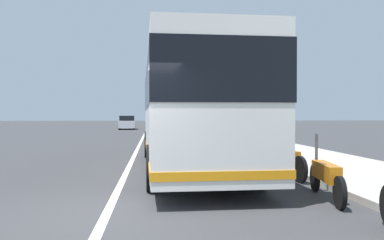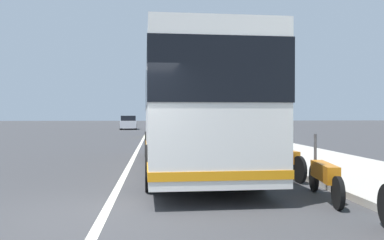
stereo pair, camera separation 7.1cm
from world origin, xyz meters
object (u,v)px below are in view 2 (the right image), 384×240
car_ahead_same_lane (163,125)px  car_behind_bus (167,121)px  car_oncoming (128,123)px  car_side_street (165,127)px  motorcycle_far_end (286,160)px  coach_bus (188,105)px  motorcycle_nearest_curb (324,176)px

car_ahead_same_lane → car_behind_bus: (23.07, -0.99, -0.02)m
car_oncoming → car_behind_bus: (11.71, -4.75, -0.03)m
car_side_street → car_behind_bus: (28.22, -0.92, -0.01)m
motorcycle_far_end → car_behind_bus: bearing=-3.9°
car_ahead_same_lane → car_oncoming: (11.36, 3.76, 0.01)m
coach_bus → car_oncoming: size_ratio=2.38×
coach_bus → car_oncoming: (34.44, 4.10, -1.20)m
motorcycle_nearest_curb → car_side_street: bearing=14.7°
coach_bus → car_behind_bus: (46.15, -0.65, -1.23)m
motorcycle_far_end → car_ahead_same_lane: bearing=0.2°
motorcycle_far_end → car_side_street: 20.17m
car_behind_bus → car_ahead_same_lane: bearing=174.7°
car_behind_bus → car_oncoming: bearing=155.1°
motorcycle_nearest_curb → motorcycle_far_end: 2.60m
car_side_street → motorcycle_far_end: bearing=-172.8°
car_ahead_same_lane → car_oncoming: bearing=22.6°
coach_bus → motorcycle_nearest_curb: size_ratio=4.89×
coach_bus → car_side_street: size_ratio=2.73×
car_side_street → car_behind_bus: size_ratio=0.93×
car_oncoming → motorcycle_nearest_curb: bearing=6.0°
motorcycle_nearest_curb → car_ahead_same_lane: car_ahead_same_lane is taller
motorcycle_far_end → car_ahead_same_lane: 25.29m
motorcycle_far_end → motorcycle_nearest_curb: bearing=171.8°
coach_bus → motorcycle_nearest_curb: (-4.67, -2.28, -1.48)m
motorcycle_far_end → car_behind_bus: (48.21, 1.73, 0.23)m
car_oncoming → car_behind_bus: size_ratio=1.07×
car_ahead_same_lane → motorcycle_far_end: bearing=-169.5°
car_oncoming → motorcycle_far_end: bearing=6.8°
car_behind_bus → motorcycle_far_end: bearing=179.2°
motorcycle_far_end → car_oncoming: bearing=4.1°
car_oncoming → coach_bus: bearing=3.6°
car_oncoming → car_side_street: bearing=9.9°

